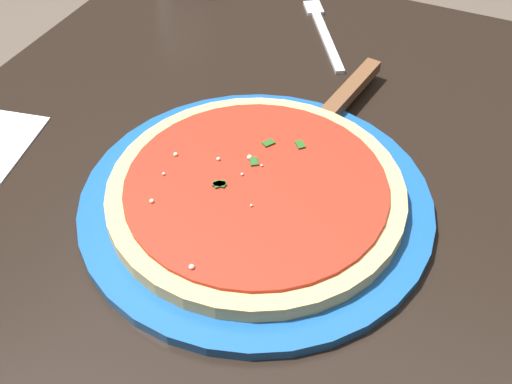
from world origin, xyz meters
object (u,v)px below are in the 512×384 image
pizza (256,191)px  pizza_server (334,109)px  serving_plate (256,202)px  fork (323,30)px

pizza → pizza_server: size_ratio=1.31×
serving_plate → fork: bearing=9.2°
pizza_server → fork: pizza_server is taller
pizza_server → serving_plate: bearing=171.8°
serving_plate → pizza_server: pizza_server is taller
pizza_server → fork: 0.20m
pizza → pizza_server: bearing=-8.2°
pizza_server → fork: bearing=23.7°
serving_plate → pizza_server: bearing=-8.2°
pizza → fork: (0.35, 0.06, -0.02)m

